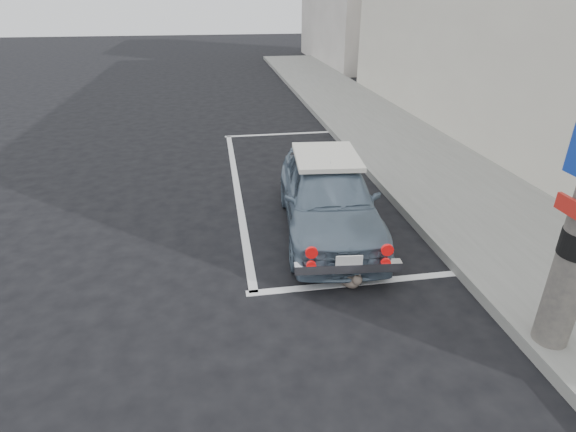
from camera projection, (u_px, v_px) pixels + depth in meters
name	position (u px, v px, depth m)	size (l,w,h in m)	color
ground	(315.00, 266.00, 6.22)	(80.00, 80.00, 0.00)	black
sidewalk	(459.00, 190.00, 8.42)	(2.80, 40.00, 0.15)	slate
pline_rear	(361.00, 283.00, 5.85)	(3.00, 0.12, 0.01)	silver
pline_front	(281.00, 134.00, 12.04)	(3.00, 0.12, 0.01)	silver
pline_side	(237.00, 187.00, 8.74)	(0.12, 7.00, 0.01)	silver
retro_coupe	(328.00, 196.00, 6.90)	(1.71, 3.58, 1.18)	slate
cat	(350.00, 278.00, 5.73)	(0.34, 0.47, 0.26)	brown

